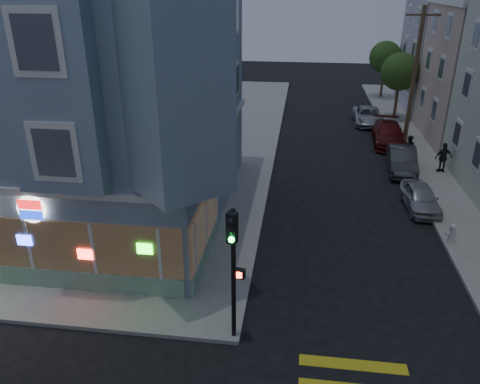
% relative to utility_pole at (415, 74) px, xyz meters
% --- Properties ---
extents(sidewalk_nw, '(33.00, 42.00, 0.15)m').
position_rel_utility_pole_xyz_m(sidewalk_nw, '(-25.50, -1.00, -4.72)').
color(sidewalk_nw, gray).
rests_on(sidewalk_nw, ground).
extents(corner_building, '(14.60, 14.60, 11.40)m').
position_rel_utility_pole_xyz_m(corner_building, '(-18.00, -13.02, 1.02)').
color(corner_building, gray).
rests_on(corner_building, sidewalk_nw).
extents(utility_pole, '(2.20, 0.30, 9.00)m').
position_rel_utility_pole_xyz_m(utility_pole, '(0.00, 0.00, 0.00)').
color(utility_pole, '#4C3826').
rests_on(utility_pole, sidewalk_ne).
extents(street_tree_near, '(3.00, 3.00, 5.30)m').
position_rel_utility_pole_xyz_m(street_tree_near, '(0.20, 6.00, -0.86)').
color(street_tree_near, '#4C3826').
rests_on(street_tree_near, sidewalk_ne).
extents(street_tree_far, '(3.00, 3.00, 5.30)m').
position_rel_utility_pole_xyz_m(street_tree_far, '(0.20, 14.00, -0.86)').
color(street_tree_far, '#4C3826').
rests_on(street_tree_far, sidewalk_ne).
extents(pedestrian_a, '(0.82, 0.64, 1.69)m').
position_rel_utility_pole_xyz_m(pedestrian_a, '(-0.70, -4.49, -3.80)').
color(pedestrian_a, black).
rests_on(pedestrian_a, sidewalk_ne).
extents(pedestrian_b, '(1.12, 0.72, 1.77)m').
position_rel_utility_pole_xyz_m(pedestrian_b, '(1.00, -6.03, -3.76)').
color(pedestrian_b, '#232028').
rests_on(pedestrian_b, sidewalk_ne).
extents(parked_car_a, '(1.65, 3.73, 1.25)m').
position_rel_utility_pole_xyz_m(parked_car_a, '(-1.30, -11.12, -4.17)').
color(parked_car_a, '#A6A8AE').
rests_on(parked_car_a, ground).
extents(parked_car_b, '(1.88, 4.48, 1.44)m').
position_rel_utility_pole_xyz_m(parked_car_b, '(-1.30, -5.92, -4.08)').
color(parked_car_b, '#36393B').
rests_on(parked_car_b, ground).
extents(parked_car_c, '(2.39, 5.26, 1.49)m').
position_rel_utility_pole_xyz_m(parked_car_c, '(-1.30, -0.72, -4.05)').
color(parked_car_c, '#561316').
rests_on(parked_car_c, ground).
extents(parked_car_d, '(2.17, 4.69, 1.30)m').
position_rel_utility_pole_xyz_m(parked_car_d, '(-2.15, 4.48, -4.15)').
color(parked_car_d, '#A7ABB2').
rests_on(parked_car_d, ground).
extents(traffic_signal, '(0.55, 0.50, 4.49)m').
position_rel_utility_pole_xyz_m(traffic_signal, '(-9.18, -21.81, -1.61)').
color(traffic_signal, black).
rests_on(traffic_signal, sidewalk_nw).
extents(fire_hydrant, '(0.50, 0.29, 0.87)m').
position_rel_utility_pole_xyz_m(fire_hydrant, '(-0.70, -14.62, -4.19)').
color(fire_hydrant, silver).
rests_on(fire_hydrant, sidewalk_ne).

